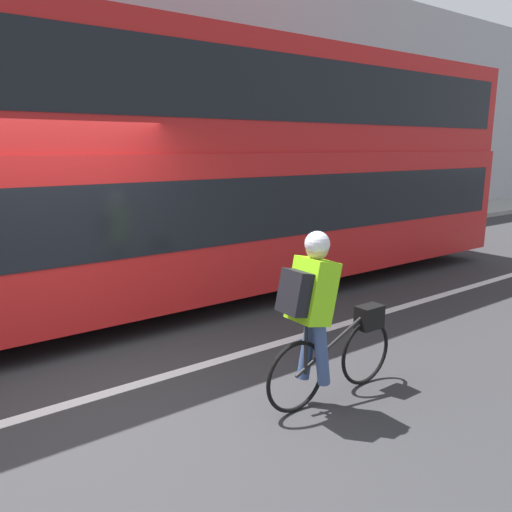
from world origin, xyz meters
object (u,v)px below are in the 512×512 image
(cyclist_on_bike, at_px, (321,312))
(trash_bin, at_px, (331,210))
(street_sign_post, at_px, (294,182))
(bus, at_px, (210,161))

(cyclist_on_bike, xyz_separation_m, trash_bin, (6.52, 6.45, -0.24))
(trash_bin, relative_size, street_sign_post, 0.41)
(cyclist_on_bike, bearing_deg, bus, 73.56)
(bus, distance_m, street_sign_post, 5.11)
(cyclist_on_bike, bearing_deg, trash_bin, 44.69)
(trash_bin, height_order, street_sign_post, street_sign_post)
(cyclist_on_bike, xyz_separation_m, street_sign_post, (5.20, 6.44, 0.56))
(cyclist_on_bike, height_order, street_sign_post, street_sign_post)
(bus, xyz_separation_m, street_sign_post, (4.15, 2.91, -0.63))
(trash_bin, distance_m, street_sign_post, 1.55)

